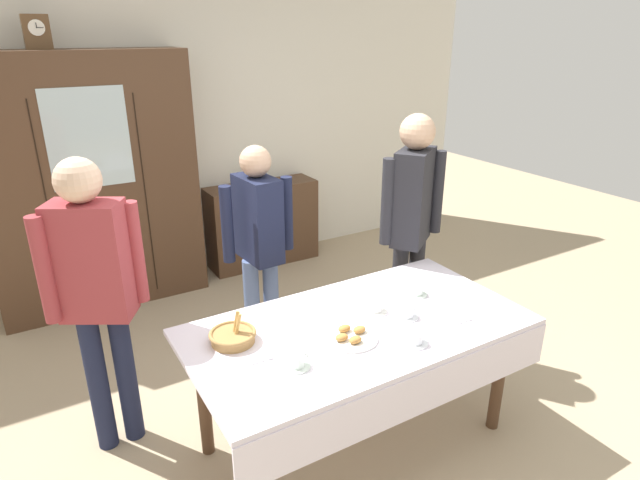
% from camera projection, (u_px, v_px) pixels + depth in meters
% --- Properties ---
extents(ground_plane, '(12.00, 12.00, 0.00)m').
position_uv_depth(ground_plane, '(336.00, 418.00, 3.30)').
color(ground_plane, tan).
rests_on(ground_plane, ground).
extents(back_wall, '(6.40, 0.10, 2.70)m').
position_uv_depth(back_wall, '(185.00, 133.00, 4.91)').
color(back_wall, silver).
rests_on(back_wall, ground).
extents(dining_table, '(1.83, 0.97, 0.77)m').
position_uv_depth(dining_table, '(361.00, 343.00, 2.86)').
color(dining_table, '#4C3321').
rests_on(dining_table, ground).
extents(wall_cabinet, '(1.66, 0.46, 2.11)m').
position_uv_depth(wall_cabinet, '(92.00, 185.00, 4.36)').
color(wall_cabinet, '#4C3321').
rests_on(wall_cabinet, ground).
extents(mantel_clock, '(0.18, 0.11, 0.24)m').
position_uv_depth(mantel_clock, '(37.00, 32.00, 3.83)').
color(mantel_clock, brown).
rests_on(mantel_clock, wall_cabinet).
extents(bookshelf_low, '(1.10, 0.35, 0.83)m').
position_uv_depth(bookshelf_low, '(263.00, 224.00, 5.36)').
color(bookshelf_low, '#4C3321').
rests_on(bookshelf_low, ground).
extents(book_stack, '(0.16, 0.22, 0.09)m').
position_uv_depth(book_stack, '(261.00, 180.00, 5.20)').
color(book_stack, '#3D754C').
rests_on(book_stack, bookshelf_low).
extents(tea_cup_near_right, '(0.13, 0.13, 0.06)m').
position_uv_depth(tea_cup_near_right, '(407.00, 313.00, 2.91)').
color(tea_cup_near_right, white).
rests_on(tea_cup_near_right, dining_table).
extents(tea_cup_mid_left, '(0.13, 0.13, 0.06)m').
position_uv_depth(tea_cup_mid_left, '(376.00, 307.00, 2.96)').
color(tea_cup_mid_left, white).
rests_on(tea_cup_mid_left, dining_table).
extents(tea_cup_center, '(0.13, 0.13, 0.06)m').
position_uv_depth(tea_cup_center, '(417.00, 291.00, 3.15)').
color(tea_cup_center, silver).
rests_on(tea_cup_center, dining_table).
extents(tea_cup_back_edge, '(0.13, 0.13, 0.06)m').
position_uv_depth(tea_cup_back_edge, '(416.00, 339.00, 2.66)').
color(tea_cup_back_edge, white).
rests_on(tea_cup_back_edge, dining_table).
extents(tea_cup_mid_right, '(0.13, 0.13, 0.06)m').
position_uv_depth(tea_cup_mid_right, '(297.00, 362.00, 2.48)').
color(tea_cup_mid_right, silver).
rests_on(tea_cup_mid_right, dining_table).
extents(bread_basket, '(0.24, 0.24, 0.16)m').
position_uv_depth(bread_basket, '(233.00, 336.00, 2.68)').
color(bread_basket, '#9E7542').
rests_on(bread_basket, dining_table).
extents(pastry_plate, '(0.28, 0.28, 0.05)m').
position_uv_depth(pastry_plate, '(351.00, 336.00, 2.71)').
color(pastry_plate, white).
rests_on(pastry_plate, dining_table).
extents(spoon_back_edge, '(0.12, 0.02, 0.01)m').
position_uv_depth(spoon_back_edge, '(266.00, 360.00, 2.54)').
color(spoon_back_edge, silver).
rests_on(spoon_back_edge, dining_table).
extents(spoon_far_left, '(0.12, 0.02, 0.01)m').
position_uv_depth(spoon_far_left, '(413.00, 275.00, 3.41)').
color(spoon_far_left, silver).
rests_on(spoon_far_left, dining_table).
extents(spoon_near_left, '(0.12, 0.02, 0.01)m').
position_uv_depth(spoon_near_left, '(466.00, 321.00, 2.88)').
color(spoon_near_left, silver).
rests_on(spoon_near_left, dining_table).
extents(person_behind_table_right, '(0.52, 0.37, 1.75)m').
position_uv_depth(person_behind_table_right, '(412.00, 213.00, 3.64)').
color(person_behind_table_right, '#232328').
rests_on(person_behind_table_right, ground).
extents(person_by_cabinet, '(0.52, 0.37, 1.56)m').
position_uv_depth(person_by_cabinet, '(259.00, 235.00, 3.61)').
color(person_by_cabinet, slate).
rests_on(person_by_cabinet, ground).
extents(person_beside_shelf, '(0.52, 0.35, 1.69)m').
position_uv_depth(person_beside_shelf, '(95.00, 282.00, 2.75)').
color(person_beside_shelf, '#191E38').
rests_on(person_beside_shelf, ground).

